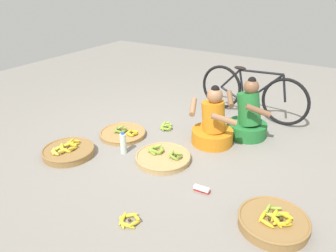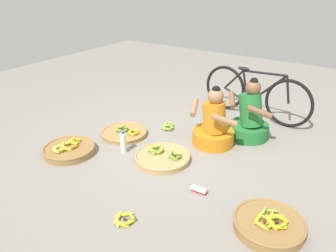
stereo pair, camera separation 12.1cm
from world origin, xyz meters
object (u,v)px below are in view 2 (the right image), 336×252
Objects in this scene: banana_basket_back_left at (269,224)px; loose_bananas_back_center at (124,219)px; banana_basket_near_bicycle at (162,157)px; banana_basket_mid_right at (69,149)px; vendor_woman_front at (213,126)px; bicycle_leaning at (255,94)px; vendor_woman_behind at (249,119)px; packet_carton_stack at (199,190)px; banana_basket_mid_left at (124,133)px; loose_bananas_front_left at (168,127)px; water_bottle at (123,143)px.

banana_basket_back_left reaches higher than loose_bananas_back_center.
banana_basket_near_bicycle is 1.05× the size of banana_basket_mid_right.
banana_basket_back_left is at bearing -45.47° from vendor_woman_front.
banana_basket_mid_right is at bearing -122.02° from bicycle_leaning.
banana_basket_mid_right is (-1.32, -1.18, -0.19)m from vendor_woman_front.
vendor_woman_front is 1.26× the size of banana_basket_mid_right.
vendor_woman_front is at bearing -125.07° from vendor_woman_behind.
packet_carton_stack is (0.35, -0.98, -0.21)m from vendor_woman_front.
banana_basket_mid_right is 1.01× the size of banana_basket_mid_left.
vendor_woman_front is 0.77m from banana_basket_near_bicycle.
banana_basket_near_bicycle is at bearing -16.95° from banana_basket_mid_left.
loose_bananas_back_center is at bearing -89.68° from vendor_woman_front.
loose_bananas_back_center is at bearing -150.52° from banana_basket_back_left.
banana_basket_near_bicycle is at bearing 155.34° from packet_carton_stack.
banana_basket_mid_right is 1.01× the size of banana_basket_back_left.
banana_basket_near_bicycle reaches higher than loose_bananas_front_left.
packet_carton_stack is (1.14, -0.19, -0.10)m from water_bottle.
packet_carton_stack is at bearing -87.95° from vendor_woman_behind.
water_bottle is at bearing -167.67° from banana_basket_near_bicycle.
vendor_woman_behind reaches higher than vendor_woman_front.
packet_carton_stack is at bearing -70.43° from vendor_woman_front.
vendor_woman_front reaches higher than packet_carton_stack.
loose_bananas_back_center reaches higher than loose_bananas_front_left.
vendor_woman_front is at bearing 109.57° from packet_carton_stack.
banana_basket_near_bicycle is at bearing -113.34° from vendor_woman_front.
water_bottle reaches higher than banana_basket_mid_left.
loose_bananas_back_center is 0.79× the size of loose_bananas_front_left.
banana_basket_near_bicycle is 2.29× the size of loose_bananas_front_left.
bicycle_leaning is (0.11, 1.10, 0.12)m from vendor_woman_front.
banana_basket_near_bicycle is at bearing 163.23° from banana_basket_back_left.
banana_basket_back_left is at bearing -9.24° from packet_carton_stack.
packet_carton_stack is (0.24, -2.08, -0.33)m from bicycle_leaning.
banana_basket_mid_right is at bearing -116.13° from loose_bananas_front_left.
vendor_woman_behind is 3.69× the size of loose_bananas_back_center.
banana_basket_back_left reaches higher than loose_bananas_front_left.
banana_basket_near_bicycle reaches higher than banana_basket_mid_left.
vendor_woman_front reaches higher than banana_basket_mid_right.
loose_bananas_back_center is (-0.29, -2.14, -0.23)m from vendor_woman_behind.
vendor_woman_behind reaches higher than banana_basket_mid_right.
banana_basket_mid_left reaches higher than loose_bananas_back_center.
loose_bananas_back_center is at bearing -115.04° from packet_carton_stack.
water_bottle is at bearing -49.82° from banana_basket_mid_left.
banana_basket_mid_left is 2.19× the size of water_bottle.
water_bottle is at bearing -134.78° from vendor_woman_front.
bicycle_leaning is 2.12m from packet_carton_stack.
packet_carton_stack is at bearing -9.43° from water_bottle.
banana_basket_mid_left is 1.53m from packet_carton_stack.
banana_basket_mid_left is at bearing -157.50° from vendor_woman_front.
bicycle_leaning is 2.43m from banana_basket_back_left.
water_bottle is at bearing -95.10° from loose_bananas_front_left.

